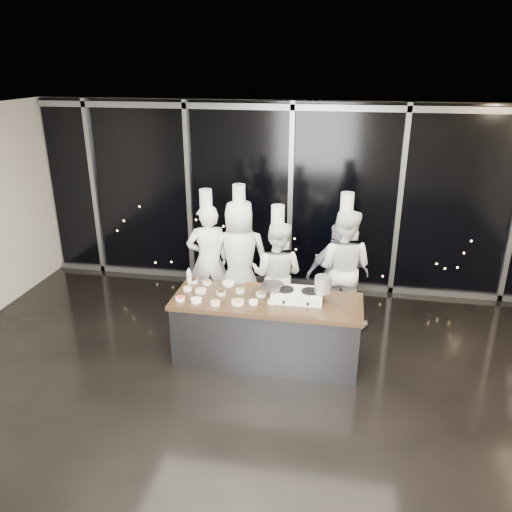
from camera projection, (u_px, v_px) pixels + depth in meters
The scene contains 14 objects.
ground at pixel (254, 400), 5.97m from camera, with size 9.00×9.00×0.00m, color black.
room_shell at pixel (271, 222), 5.12m from camera, with size 9.02×7.02×3.21m.
window_wall at pixel (291, 198), 8.53m from camera, with size 8.90×0.11×3.20m.
demo_counter at pixel (267, 330), 6.63m from camera, with size 2.46×0.86×0.90m.
stove at pixel (297, 295), 6.45m from camera, with size 0.65×0.42×0.14m.
frying_pan at pixel (272, 286), 6.48m from camera, with size 0.51×0.29×0.05m.
stock_pot at pixel (323, 284), 6.32m from camera, with size 0.21×0.21×0.21m, color silver.
prep_bowls at pixel (221, 293), 6.59m from camera, with size 1.31×0.75×0.05m.
squeeze_bottle at pixel (189, 276), 6.89m from camera, with size 0.07×0.07×0.24m.
chef_far_left at pixel (208, 259), 7.77m from camera, with size 0.76×0.64×2.01m.
chef_left at pixel (240, 257), 7.75m from camera, with size 1.00×0.74×2.09m.
chef_center at pixel (277, 274), 7.38m from camera, with size 0.92×0.77×1.90m.
guest at pixel (338, 275), 7.46m from camera, with size 1.00×0.60×1.60m.
chef_right at pixel (343, 267), 7.42m from camera, with size 1.04×0.90×2.06m.
Camera 1 is at (0.90, -4.84, 3.79)m, focal length 35.00 mm.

